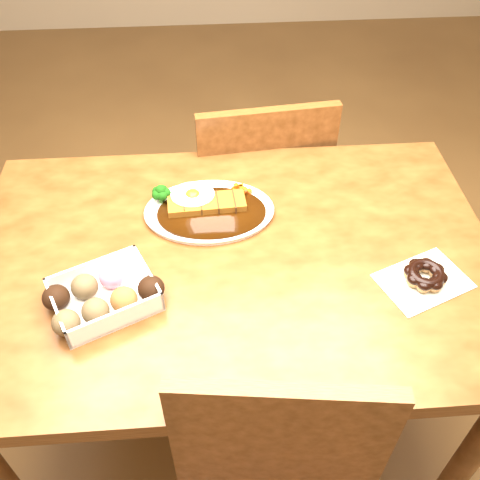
{
  "coord_description": "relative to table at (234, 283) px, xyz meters",
  "views": [
    {
      "loc": [
        -0.05,
        -0.83,
        1.63
      ],
      "look_at": [
        0.01,
        -0.01,
        0.81
      ],
      "focal_mm": 40.0,
      "sensor_mm": 36.0,
      "label": 1
    }
  ],
  "objects": [
    {
      "name": "ground",
      "position": [
        0.0,
        0.0,
        -0.65
      ],
      "size": [
        6.0,
        6.0,
        0.0
      ],
      "primitive_type": "plane",
      "color": "brown",
      "rests_on": "ground"
    },
    {
      "name": "table",
      "position": [
        0.0,
        0.0,
        0.0
      ],
      "size": [
        1.2,
        0.8,
        0.75
      ],
      "color": "#43240D",
      "rests_on": "ground"
    },
    {
      "name": "chair_far",
      "position": [
        0.11,
        0.54,
        -0.17
      ],
      "size": [
        0.46,
        0.46,
        0.87
      ],
      "rotation": [
        0.0,
        0.0,
        3.24
      ],
      "color": "#43240D",
      "rests_on": "ground"
    },
    {
      "name": "katsu_curry_plate",
      "position": [
        -0.06,
        0.15,
        0.11
      ],
      "size": [
        0.31,
        0.22,
        0.06
      ],
      "rotation": [
        0.0,
        0.0,
        -0.01
      ],
      "color": "white",
      "rests_on": "table"
    },
    {
      "name": "donut_box",
      "position": [
        -0.28,
        -0.12,
        0.13
      ],
      "size": [
        0.25,
        0.23,
        0.06
      ],
      "rotation": [
        0.0,
        0.0,
        0.43
      ],
      "color": "white",
      "rests_on": "table"
    },
    {
      "name": "pon_de_ring",
      "position": [
        0.4,
        -0.11,
        0.12
      ],
      "size": [
        0.22,
        0.19,
        0.04
      ],
      "rotation": [
        0.0,
        0.0,
        0.39
      ],
      "color": "silver",
      "rests_on": "table"
    }
  ]
}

